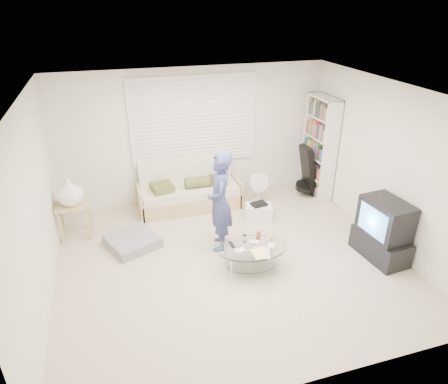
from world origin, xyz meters
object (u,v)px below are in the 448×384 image
object	(u,v)px
tv_unit	(383,231)
coffee_table	(253,251)
bookshelf	(319,147)
futon_sofa	(189,192)

from	to	relation	value
tv_unit	coffee_table	bearing A→B (deg)	172.42
bookshelf	futon_sofa	bearing A→B (deg)	176.20
bookshelf	tv_unit	size ratio (longest dim) A/B	2.07
bookshelf	tv_unit	bearing A→B (deg)	-93.17
futon_sofa	tv_unit	distance (m)	3.42
futon_sofa	coffee_table	xyz separation A→B (m)	(0.46, -2.16, 0.01)
tv_unit	futon_sofa	bearing A→B (deg)	134.88
coffee_table	tv_unit	bearing A→B (deg)	-7.58
tv_unit	coffee_table	world-z (taller)	tv_unit
bookshelf	coffee_table	bearing A→B (deg)	-136.25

